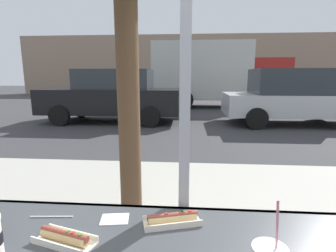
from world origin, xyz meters
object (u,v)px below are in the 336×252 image
at_px(hotdog_tray_near, 65,237).
at_px(hotdog_tray_far, 172,219).
at_px(box_truck, 215,73).
at_px(parked_car_black, 112,96).
at_px(parked_car_silver, 291,97).

bearing_deg(hotdog_tray_near, hotdog_tray_far, 21.67).
bearing_deg(box_truck, hotdog_tray_far, -96.43).
xyz_separation_m(parked_car_black, parked_car_silver, (5.82, -0.00, -0.01)).
xyz_separation_m(hotdog_tray_near, parked_car_silver, (3.74, 7.66, -0.07)).
distance_m(hotdog_tray_near, box_truck, 12.40).
relative_size(parked_car_silver, box_truck, 0.66).
bearing_deg(box_truck, hotdog_tray_near, -98.18).
relative_size(hotdog_tray_near, parked_car_black, 0.06).
height_order(parked_car_black, box_truck, box_truck).
relative_size(parked_car_black, parked_car_silver, 1.08).
distance_m(hotdog_tray_near, parked_car_silver, 8.53).
xyz_separation_m(hotdog_tray_near, parked_car_black, (-2.08, 7.66, -0.06)).
bearing_deg(box_truck, parked_car_black, -129.93).
relative_size(hotdog_tray_near, hotdog_tray_far, 0.98).
bearing_deg(parked_car_black, parked_car_silver, -0.00).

